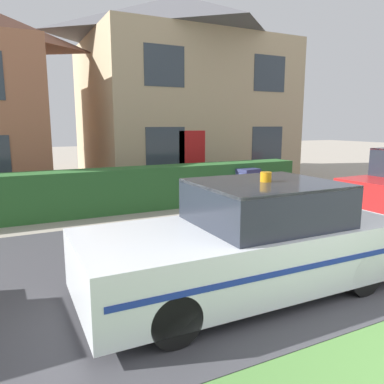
{
  "coord_description": "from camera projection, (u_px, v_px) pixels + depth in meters",
  "views": [
    {
      "loc": [
        -3.72,
        -1.36,
        2.31
      ],
      "look_at": [
        -0.61,
        4.88,
        1.05
      ],
      "focal_mm": 35.0,
      "sensor_mm": 36.0,
      "label": 1
    }
  ],
  "objects": [
    {
      "name": "garden_hedge",
      "position": [
        127.0,
        190.0,
        10.07
      ],
      "size": [
        10.74,
        0.82,
        1.16
      ],
      "primitive_type": "cube",
      "color": "#2D662D",
      "rests_on": "ground"
    },
    {
      "name": "police_car",
      "position": [
        249.0,
        242.0,
        5.18
      ],
      "size": [
        4.53,
        1.88,
        1.66
      ],
      "rotation": [
        0.0,
        0.0,
        3.13
      ],
      "color": "black",
      "rests_on": "road_strip"
    },
    {
      "name": "wheelie_bin",
      "position": [
        247.0,
        185.0,
        11.16
      ],
      "size": [
        0.71,
        0.67,
        1.02
      ],
      "rotation": [
        0.0,
        0.0,
        0.19
      ],
      "color": "#474C8C",
      "rests_on": "ground"
    },
    {
      "name": "house_right",
      "position": [
        180.0,
        88.0,
        16.0
      ],
      "size": [
        8.05,
        7.13,
        7.54
      ],
      "color": "tan",
      "rests_on": "ground"
    },
    {
      "name": "road_strip",
      "position": [
        239.0,
        251.0,
        6.9
      ],
      "size": [
        28.0,
        5.72,
        0.01
      ],
      "primitive_type": "cube",
      "color": "#424247",
      "rests_on": "ground"
    }
  ]
}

